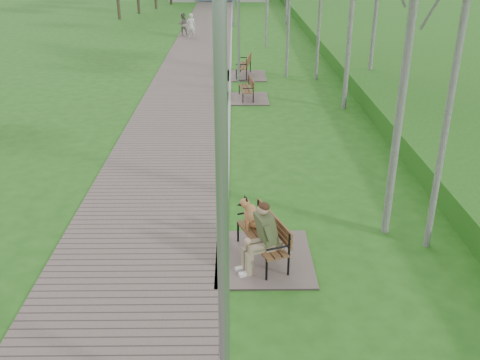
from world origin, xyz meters
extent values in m
plane|color=#245C18|center=(0.00, 0.00, 0.00)|extent=(120.00, 120.00, 0.00)
cube|color=#70605B|center=(-1.75, 21.50, 0.02)|extent=(3.50, 67.00, 0.04)
cube|color=#999993|center=(0.00, 21.50, 0.03)|extent=(0.10, 67.00, 0.05)
cube|color=#398225|center=(12.00, 20.00, 0.00)|extent=(14.00, 70.00, 1.60)
cube|color=#70605B|center=(0.77, 0.67, 0.02)|extent=(1.92, 2.13, 0.04)
cube|color=brown|center=(0.72, 0.67, 0.48)|extent=(1.01, 1.67, 0.04)
cube|color=brown|center=(0.96, 0.76, 0.77)|extent=(0.60, 1.52, 0.35)
cube|color=#70605B|center=(0.70, 12.40, 0.02)|extent=(1.71, 1.90, 0.04)
cube|color=brown|center=(0.65, 12.40, 0.43)|extent=(0.57, 1.46, 0.04)
cube|color=brown|center=(0.87, 12.42, 0.68)|extent=(0.18, 1.42, 0.31)
cube|color=#70605B|center=(0.66, 16.31, 0.02)|extent=(2.01, 2.23, 0.04)
cube|color=brown|center=(0.61, 16.31, 0.50)|extent=(0.72, 1.72, 0.04)
cube|color=brown|center=(0.88, 16.27, 0.80)|extent=(0.27, 1.66, 0.37)
cylinder|color=#919398|center=(0.07, -3.34, 2.83)|extent=(0.14, 0.14, 5.66)
cylinder|color=#919398|center=(0.39, 15.27, 0.14)|extent=(0.18, 0.18, 0.28)
cylinder|color=#919398|center=(0.39, 15.27, 2.30)|extent=(0.11, 0.11, 4.59)
cylinder|color=#919398|center=(0.14, 32.13, 0.16)|extent=(0.21, 0.21, 0.32)
cylinder|color=#919398|center=(0.18, 44.37, 0.15)|extent=(0.19, 0.19, 0.29)
imported|color=silver|center=(-2.59, 27.02, 0.77)|extent=(0.59, 0.41, 1.54)
imported|color=slate|center=(-3.20, 27.94, 0.73)|extent=(0.76, 0.62, 1.46)
cylinder|color=silver|center=(4.19, 1.14, 4.26)|extent=(0.16, 0.16, 8.53)
cylinder|color=silver|center=(3.48, 1.74, 3.96)|extent=(0.16, 0.16, 7.92)
cylinder|color=silver|center=(4.33, 11.08, 3.70)|extent=(0.16, 0.16, 7.39)
cylinder|color=silver|center=(2.62, 16.19, 3.40)|extent=(0.16, 0.16, 6.80)
camera|label=1|loc=(0.20, -8.42, 5.84)|focal=40.00mm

